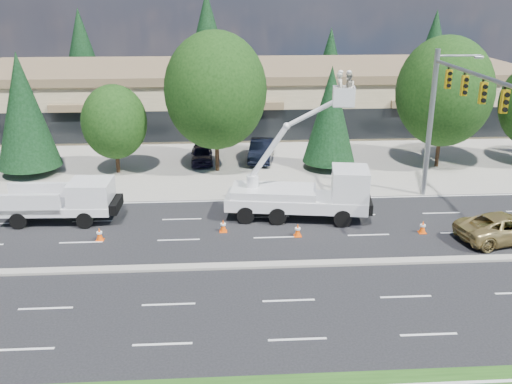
{
  "coord_description": "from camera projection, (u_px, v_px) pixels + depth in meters",
  "views": [
    {
      "loc": [
        -2.67,
        -23.98,
        12.39
      ],
      "look_at": [
        -0.94,
        3.65,
        2.4
      ],
      "focal_mm": 40.0,
      "sensor_mm": 36.0,
      "label": 1
    }
  ],
  "objects": [
    {
      "name": "utility_pickup",
      "position": [
        66.0,
        205.0,
        31.68
      ],
      "size": [
        6.21,
        2.63,
        2.35
      ],
      "rotation": [
        0.0,
        0.0,
        -0.04
      ],
      "color": "white",
      "rests_on": "ground"
    },
    {
      "name": "tree_front_e",
      "position": [
        330.0,
        115.0,
        39.91
      ],
      "size": [
        3.73,
        3.73,
        7.36
      ],
      "color": "#332114",
      "rests_on": "ground"
    },
    {
      "name": "signal_mast",
      "position": [
        447.0,
        106.0,
        32.02
      ],
      "size": [
        2.76,
        10.16,
        9.0
      ],
      "color": "gray",
      "rests_on": "ground"
    },
    {
      "name": "tree_back_d",
      "position": [
        433.0,
        51.0,
        65.77
      ],
      "size": [
        5.09,
        5.09,
        10.03
      ],
      "color": "#332114",
      "rests_on": "ground"
    },
    {
      "name": "bucket_truck",
      "position": [
        309.0,
        189.0,
        31.79
      ],
      "size": [
        8.14,
        3.54,
        8.33
      ],
      "rotation": [
        0.0,
        0.0,
        -0.15
      ],
      "color": "white",
      "rests_on": "ground"
    },
    {
      "name": "tree_front_d",
      "position": [
        216.0,
        91.0,
        38.84
      ],
      "size": [
        7.04,
        7.04,
        9.76
      ],
      "color": "#332114",
      "rests_on": "ground"
    },
    {
      "name": "ground",
      "position": [
        281.0,
        266.0,
        26.87
      ],
      "size": [
        140.0,
        140.0,
        0.0
      ],
      "primitive_type": "plane",
      "color": "black",
      "rests_on": "ground"
    },
    {
      "name": "minivan",
      "position": [
        506.0,
        227.0,
        29.33
      ],
      "size": [
        5.54,
        3.37,
        1.44
      ],
      "primitive_type": "imported",
      "rotation": [
        0.0,
        0.0,
        1.77
      ],
      "color": "tan",
      "rests_on": "ground"
    },
    {
      "name": "tree_back_b",
      "position": [
        208.0,
        43.0,
        63.86
      ],
      "size": [
        6.14,
        6.14,
        12.1
      ],
      "color": "#332114",
      "rests_on": "ground"
    },
    {
      "name": "tree_back_c",
      "position": [
        330.0,
        61.0,
        65.42
      ],
      "size": [
        4.1,
        4.1,
        8.09
      ],
      "color": "#332114",
      "rests_on": "ground"
    },
    {
      "name": "tree_front_c",
      "position": [
        114.0,
        122.0,
        39.13
      ],
      "size": [
        4.48,
        4.48,
        6.21
      ],
      "color": "#332114",
      "rests_on": "ground"
    },
    {
      "name": "strip_mall",
      "position": [
        249.0,
        94.0,
        54.05
      ],
      "size": [
        50.4,
        15.4,
        5.5
      ],
      "color": "tan",
      "rests_on": "ground"
    },
    {
      "name": "tree_front_b",
      "position": [
        23.0,
        110.0,
        38.48
      ],
      "size": [
        4.28,
        4.28,
        8.44
      ],
      "color": "#332114",
      "rests_on": "ground"
    },
    {
      "name": "parked_car_west",
      "position": [
        202.0,
        154.0,
        42.39
      ],
      "size": [
        1.7,
        3.97,
        1.34
      ],
      "primitive_type": "imported",
      "rotation": [
        0.0,
        0.0,
        0.03
      ],
      "color": "black",
      "rests_on": "ground"
    },
    {
      "name": "traffic_cone_d",
      "position": [
        423.0,
        227.0,
        30.34
      ],
      "size": [
        0.4,
        0.4,
        0.7
      ],
      "color": "#FF5108",
      "rests_on": "ground"
    },
    {
      "name": "road_median",
      "position": [
        281.0,
        264.0,
        26.85
      ],
      "size": [
        120.0,
        0.55,
        0.12
      ],
      "primitive_type": "cube",
      "color": "gray",
      "rests_on": "ground"
    },
    {
      "name": "traffic_cone_b",
      "position": [
        223.0,
        226.0,
        30.48
      ],
      "size": [
        0.4,
        0.4,
        0.7
      ],
      "color": "#FF5108",
      "rests_on": "ground"
    },
    {
      "name": "tree_back_a",
      "position": [
        82.0,
        52.0,
        63.37
      ],
      "size": [
        5.22,
        5.22,
        10.29
      ],
      "color": "#332114",
      "rests_on": "ground"
    },
    {
      "name": "concrete_apron",
      "position": [
        255.0,
        151.0,
        45.65
      ],
      "size": [
        140.0,
        22.0,
        0.01
      ],
      "primitive_type": "cube",
      "color": "gray",
      "rests_on": "ground"
    },
    {
      "name": "parked_car_east",
      "position": [
        261.0,
        150.0,
        42.94
      ],
      "size": [
        2.37,
        4.94,
        1.56
      ],
      "primitive_type": "imported",
      "rotation": [
        0.0,
        0.0,
        -0.15
      ],
      "color": "black",
      "rests_on": "ground"
    },
    {
      "name": "traffic_cone_a",
      "position": [
        100.0,
        234.0,
        29.46
      ],
      "size": [
        0.4,
        0.4,
        0.7
      ],
      "color": "#FF5108",
      "rests_on": "ground"
    },
    {
      "name": "tree_front_f",
      "position": [
        445.0,
        92.0,
        39.86
      ],
      "size": [
        6.74,
        6.74,
        9.35
      ],
      "color": "#332114",
      "rests_on": "ground"
    },
    {
      "name": "traffic_cone_c",
      "position": [
        298.0,
        230.0,
        29.94
      ],
      "size": [
        0.4,
        0.4,
        0.7
      ],
      "color": "#FF5108",
      "rests_on": "ground"
    }
  ]
}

